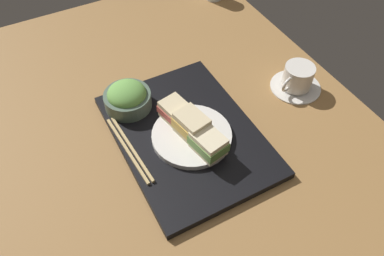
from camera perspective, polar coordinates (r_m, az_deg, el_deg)
ground_plane at (r=100.05cm, az=-1.87°, el=-1.87°), size 140.00×100.00×3.00cm
serving_tray at (r=97.97cm, az=-0.78°, el=-1.04°), size 45.20×32.84×1.99cm
sandwich_plate at (r=95.66cm, az=-0.04°, el=-1.10°), size 19.77×19.77×1.43cm
sandwich_near at (r=96.71cm, az=-2.32°, el=2.36°), size 9.25×7.65×4.75cm
sandwich_middle at (r=92.75cm, az=-0.04°, el=0.38°), size 9.34×7.69×6.18cm
sandwich_far at (r=90.05cm, az=2.41°, el=-2.26°), size 9.34×7.61×5.11cm
salad_bowl at (r=102.47cm, az=-9.46°, el=4.45°), size 12.32×12.32×7.09cm
chopsticks_pair at (r=94.72cm, az=-9.18°, el=-3.06°), size 22.56×3.24×0.70cm
coffee_cup at (r=112.80cm, az=15.19°, el=6.97°), size 14.26×14.26×7.47cm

